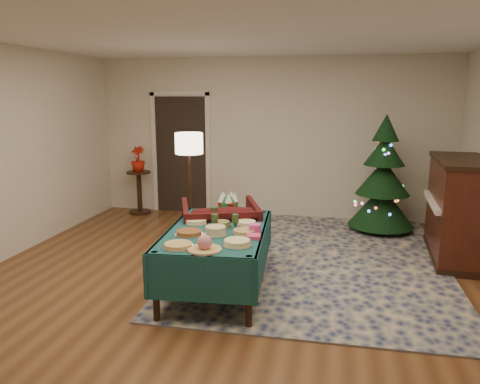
% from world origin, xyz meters
% --- Properties ---
extents(room_shell, '(7.00, 7.00, 7.00)m').
position_xyz_m(room_shell, '(0.00, 0.00, 1.35)').
color(room_shell, '#593319').
rests_on(room_shell, ground).
extents(doorway, '(1.08, 0.04, 2.16)m').
position_xyz_m(doorway, '(-1.60, 3.48, 1.10)').
color(doorway, black).
rests_on(doorway, ground).
extents(rug, '(3.21, 4.21, 0.02)m').
position_xyz_m(rug, '(0.89, 1.40, 0.01)').
color(rug, '#132149').
rests_on(rug, ground).
extents(buffet_table, '(1.16, 1.83, 0.69)m').
position_xyz_m(buffet_table, '(-0.11, 0.21, 0.55)').
color(buffet_table, black).
rests_on(buffet_table, ground).
extents(platter_0, '(0.30, 0.30, 0.04)m').
position_xyz_m(platter_0, '(-0.30, -0.46, 0.71)').
color(platter_0, silver).
rests_on(platter_0, buffet_table).
extents(platter_1, '(0.32, 0.32, 0.15)m').
position_xyz_m(platter_1, '(-0.04, -0.49, 0.74)').
color(platter_1, silver).
rests_on(platter_1, buffet_table).
extents(platter_2, '(0.29, 0.29, 0.06)m').
position_xyz_m(platter_2, '(0.22, -0.29, 0.71)').
color(platter_2, silver).
rests_on(platter_2, buffet_table).
extents(platter_3, '(0.30, 0.30, 0.05)m').
position_xyz_m(platter_3, '(-0.33, -0.06, 0.71)').
color(platter_3, silver).
rests_on(platter_3, buffet_table).
extents(platter_4, '(0.24, 0.24, 0.09)m').
position_xyz_m(platter_4, '(-0.06, -0.01, 0.73)').
color(platter_4, silver).
rests_on(platter_4, buffet_table).
extents(platter_5, '(0.27, 0.27, 0.04)m').
position_xyz_m(platter_5, '(0.21, 0.12, 0.70)').
color(platter_5, silver).
rests_on(platter_5, buffet_table).
extents(platter_6, '(0.26, 0.26, 0.05)m').
position_xyz_m(platter_6, '(-0.38, 0.36, 0.71)').
color(platter_6, silver).
rests_on(platter_6, buffet_table).
extents(platter_7, '(0.22, 0.22, 0.07)m').
position_xyz_m(platter_7, '(-0.08, 0.28, 0.72)').
color(platter_7, silver).
rests_on(platter_7, buffet_table).
extents(platter_8, '(0.25, 0.25, 0.04)m').
position_xyz_m(platter_8, '(0.16, 0.45, 0.70)').
color(platter_8, silver).
rests_on(platter_8, buffet_table).
extents(platter_9, '(0.22, 0.22, 0.04)m').
position_xyz_m(platter_9, '(-0.37, 0.68, 0.70)').
color(platter_9, silver).
rests_on(platter_9, buffet_table).
extents(goblet_0, '(0.07, 0.07, 0.16)m').
position_xyz_m(goblet_0, '(-0.22, 0.52, 0.77)').
color(goblet_0, '#2D471E').
rests_on(goblet_0, buffet_table).
extents(goblet_1, '(0.07, 0.07, 0.16)m').
position_xyz_m(goblet_1, '(0.09, 0.25, 0.77)').
color(goblet_1, '#2D471E').
rests_on(goblet_1, buffet_table).
extents(goblet_2, '(0.07, 0.07, 0.16)m').
position_xyz_m(goblet_2, '(-0.13, 0.21, 0.77)').
color(goblet_2, '#2D471E').
rests_on(goblet_2, buffet_table).
extents(napkin_stack, '(0.15, 0.15, 0.04)m').
position_xyz_m(napkin_stack, '(0.33, -0.03, 0.70)').
color(napkin_stack, '#E03E6A').
rests_on(napkin_stack, buffet_table).
extents(gift_box, '(0.12, 0.12, 0.09)m').
position_xyz_m(gift_box, '(0.31, 0.16, 0.73)').
color(gift_box, '#EE4295').
rests_on(gift_box, buffet_table).
extents(centerpiece, '(0.25, 0.25, 0.28)m').
position_xyz_m(centerpiece, '(-0.14, 0.90, 0.81)').
color(centerpiece, '#1E4C1E').
rests_on(centerpiece, buffet_table).
extents(armchair, '(1.11, 1.08, 0.91)m').
position_xyz_m(armchair, '(-0.24, 0.89, 0.46)').
color(armchair, '#3E0D0D').
rests_on(armchair, ground).
extents(floor_lamp, '(0.38, 0.38, 1.57)m').
position_xyz_m(floor_lamp, '(-0.87, 1.70, 1.33)').
color(floor_lamp, '#A57F3F').
rests_on(floor_lamp, ground).
extents(side_table, '(0.42, 0.42, 0.75)m').
position_xyz_m(side_table, '(-2.30, 3.20, 0.37)').
color(side_table, black).
rests_on(side_table, ground).
extents(potted_plant, '(0.25, 0.44, 0.25)m').
position_xyz_m(potted_plant, '(-2.30, 3.20, 0.88)').
color(potted_plant, red).
rests_on(potted_plant, side_table).
extents(christmas_tree, '(1.19, 1.19, 1.80)m').
position_xyz_m(christmas_tree, '(1.81, 2.90, 0.81)').
color(christmas_tree, black).
rests_on(christmas_tree, ground).
extents(piano, '(0.80, 1.54, 1.30)m').
position_xyz_m(piano, '(2.66, 1.81, 0.63)').
color(piano, black).
rests_on(piano, ground).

